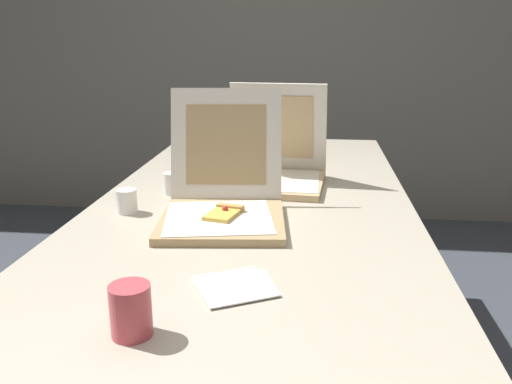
{
  "coord_description": "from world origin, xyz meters",
  "views": [
    {
      "loc": [
        0.18,
        -1.05,
        1.24
      ],
      "look_at": [
        0.02,
        0.4,
        0.81
      ],
      "focal_mm": 37.36,
      "sensor_mm": 36.0,
      "label": 1
    }
  ],
  "objects_px": {
    "pizza_box_middle": "(275,170)",
    "cup_white_mid": "(172,183)",
    "table": "(255,211)",
    "cup_printed_front": "(131,310)",
    "pizza_box_front": "(223,202)",
    "cup_white_near_center": "(127,201)",
    "napkin_pile": "(238,286)"
  },
  "relations": [
    {
      "from": "cup_white_near_center",
      "to": "napkin_pile",
      "type": "bearing_deg",
      "value": -48.51
    },
    {
      "from": "cup_white_near_center",
      "to": "pizza_box_middle",
      "type": "bearing_deg",
      "value": 41.48
    },
    {
      "from": "pizza_box_front",
      "to": "pizza_box_middle",
      "type": "xyz_separation_m",
      "value": [
        0.12,
        0.38,
        0.0
      ]
    },
    {
      "from": "table",
      "to": "cup_printed_front",
      "type": "xyz_separation_m",
      "value": [
        -0.12,
        -0.83,
        0.09
      ]
    },
    {
      "from": "table",
      "to": "cup_printed_front",
      "type": "distance_m",
      "value": 0.85
    },
    {
      "from": "pizza_box_middle",
      "to": "cup_printed_front",
      "type": "bearing_deg",
      "value": -95.33
    },
    {
      "from": "cup_printed_front",
      "to": "pizza_box_middle",
      "type": "bearing_deg",
      "value": 80.23
    },
    {
      "from": "napkin_pile",
      "to": "pizza_box_middle",
      "type": "bearing_deg",
      "value": 88.91
    },
    {
      "from": "cup_white_mid",
      "to": "napkin_pile",
      "type": "height_order",
      "value": "cup_white_mid"
    },
    {
      "from": "table",
      "to": "napkin_pile",
      "type": "distance_m",
      "value": 0.64
    },
    {
      "from": "pizza_box_middle",
      "to": "cup_white_near_center",
      "type": "distance_m",
      "value": 0.54
    },
    {
      "from": "cup_white_near_center",
      "to": "table",
      "type": "bearing_deg",
      "value": 29.65
    },
    {
      "from": "table",
      "to": "pizza_box_middle",
      "type": "distance_m",
      "value": 0.19
    },
    {
      "from": "cup_white_mid",
      "to": "napkin_pile",
      "type": "relative_size",
      "value": 0.35
    },
    {
      "from": "cup_printed_front",
      "to": "cup_white_mid",
      "type": "bearing_deg",
      "value": 100.23
    },
    {
      "from": "pizza_box_middle",
      "to": "cup_printed_front",
      "type": "xyz_separation_m",
      "value": [
        -0.17,
        -0.99,
        -0.0
      ]
    },
    {
      "from": "pizza_box_middle",
      "to": "cup_white_near_center",
      "type": "relative_size",
      "value": 5.2
    },
    {
      "from": "pizza_box_middle",
      "to": "pizza_box_front",
      "type": "bearing_deg",
      "value": -102.51
    },
    {
      "from": "cup_white_mid",
      "to": "cup_printed_front",
      "type": "bearing_deg",
      "value": -79.77
    },
    {
      "from": "pizza_box_middle",
      "to": "table",
      "type": "bearing_deg",
      "value": -104.02
    },
    {
      "from": "table",
      "to": "cup_printed_front",
      "type": "relative_size",
      "value": 21.87
    },
    {
      "from": "table",
      "to": "pizza_box_front",
      "type": "height_order",
      "value": "pizza_box_front"
    },
    {
      "from": "cup_white_near_center",
      "to": "napkin_pile",
      "type": "distance_m",
      "value": 0.58
    },
    {
      "from": "table",
      "to": "pizza_box_front",
      "type": "bearing_deg",
      "value": -105.88
    },
    {
      "from": "pizza_box_front",
      "to": "cup_printed_front",
      "type": "relative_size",
      "value": 4.87
    },
    {
      "from": "pizza_box_front",
      "to": "cup_printed_front",
      "type": "xyz_separation_m",
      "value": [
        -0.05,
        -0.61,
        -0.0
      ]
    },
    {
      "from": "table",
      "to": "cup_white_mid",
      "type": "relative_size",
      "value": 29.25
    },
    {
      "from": "cup_white_near_center",
      "to": "cup_white_mid",
      "type": "xyz_separation_m",
      "value": [
        0.08,
        0.2,
        0.0
      ]
    },
    {
      "from": "pizza_box_middle",
      "to": "cup_printed_front",
      "type": "height_order",
      "value": "pizza_box_middle"
    },
    {
      "from": "cup_printed_front",
      "to": "pizza_box_front",
      "type": "bearing_deg",
      "value": 84.87
    },
    {
      "from": "pizza_box_front",
      "to": "pizza_box_middle",
      "type": "relative_size",
      "value": 1.25
    },
    {
      "from": "pizza_box_middle",
      "to": "cup_white_mid",
      "type": "distance_m",
      "value": 0.35
    }
  ]
}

